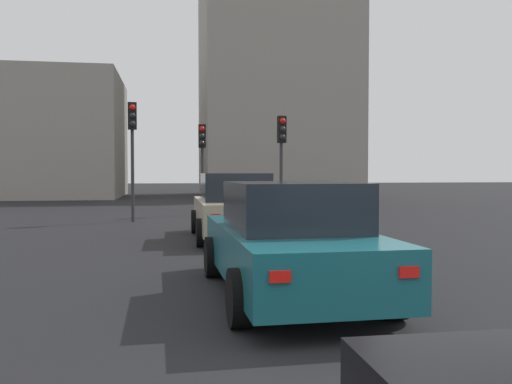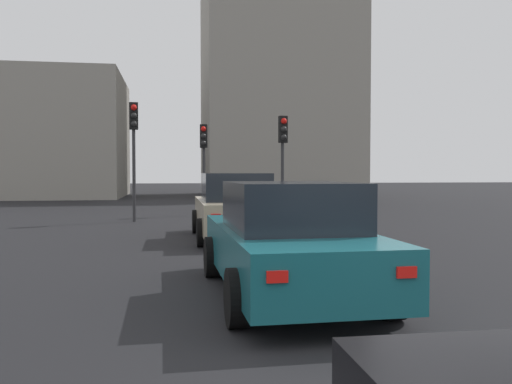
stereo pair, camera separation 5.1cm
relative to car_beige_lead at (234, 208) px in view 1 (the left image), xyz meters
name	(u,v)px [view 1 (the left image)]	position (x,y,z in m)	size (l,w,h in m)	color
car_beige_lead	(234,208)	(0.00, 0.00, 0.00)	(4.41, 2.00, 1.64)	tan
car_teal_second	(288,241)	(-6.21, 0.00, -0.04)	(4.60, 2.05, 1.53)	#19606B
traffic_light_near_left	(202,150)	(7.51, 0.33, 1.76)	(0.33, 0.30, 3.51)	#2D2D30
traffic_light_near_right	(282,145)	(4.48, -2.16, 1.79)	(0.32, 0.29, 3.56)	#2D2D30
traffic_light_far_left	(132,136)	(5.10, 2.80, 2.09)	(0.33, 0.31, 3.99)	#2D2D30
building_facade_left	(274,90)	(24.87, -5.91, 6.85)	(10.20, 10.36, 15.26)	gray
building_facade_center	(42,137)	(24.90, 10.09, 3.30)	(10.16, 10.45, 8.15)	gray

